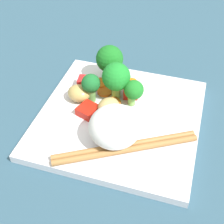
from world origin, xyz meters
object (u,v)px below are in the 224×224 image
object	(u,v)px
broccoli_floret_2	(134,91)
chopstick_pair	(126,148)
square_plate	(119,118)
carrot_slice_1	(105,91)
rice_mound	(115,126)

from	to	relation	value
broccoli_floret_2	chopstick_pair	world-z (taller)	broccoli_floret_2
square_plate	carrot_slice_1	size ratio (longest dim) A/B	9.44
broccoli_floret_2	carrot_slice_1	bearing A→B (deg)	163.17
rice_mound	carrot_slice_1	bearing A→B (deg)	114.09
square_plate	carrot_slice_1	bearing A→B (deg)	128.30
rice_mound	carrot_slice_1	xyz separation A→B (cm)	(-4.35, 9.73, -2.43)
broccoli_floret_2	carrot_slice_1	size ratio (longest dim) A/B	1.75
broccoli_floret_2	chopstick_pair	size ratio (longest dim) A/B	0.24
rice_mound	carrot_slice_1	world-z (taller)	rice_mound
rice_mound	chopstick_pair	xyz separation A→B (cm)	(1.95, -1.55, -2.21)
carrot_slice_1	chopstick_pair	xyz separation A→B (cm)	(6.30, -11.29, 0.22)
square_plate	chopstick_pair	xyz separation A→B (cm)	(2.56, -6.55, 1.08)
chopstick_pair	carrot_slice_1	bearing A→B (deg)	90.96
rice_mound	chopstick_pair	bearing A→B (deg)	-38.51
square_plate	broccoli_floret_2	bearing A→B (deg)	65.51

